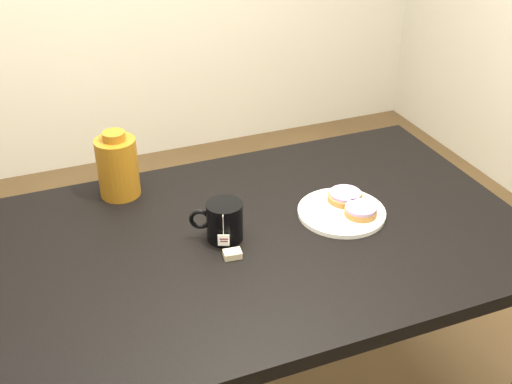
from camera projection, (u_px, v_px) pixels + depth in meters
table at (267, 257)px, 1.76m from camera, size 1.40×0.90×0.75m
plate at (342, 212)px, 1.79m from camera, size 0.25×0.25×0.02m
bagel_back at (345, 196)px, 1.83m from camera, size 0.12×0.12×0.03m
bagel_front at (361, 211)px, 1.76m from camera, size 0.12×0.12×0.03m
mug at (224, 221)px, 1.67m from camera, size 0.15×0.13×0.11m
teabag_pouch at (232, 254)px, 1.62m from camera, size 0.05×0.04×0.02m
bagel_package at (118, 166)px, 1.85m from camera, size 0.15×0.15×0.20m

